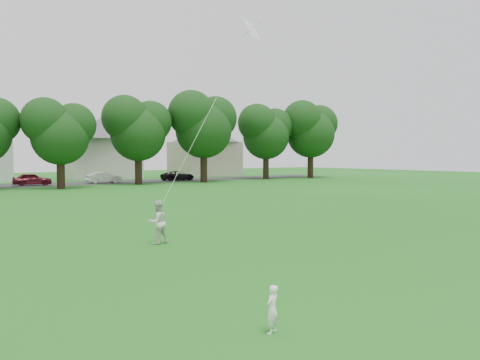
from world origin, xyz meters
TOP-DOWN VIEW (x-y plane):
  - ground at (0.00, 0.00)m, footprint 160.00×160.00m
  - toddler at (-0.50, -2.87)m, footprint 0.35×0.29m
  - older_boy at (1.50, 5.58)m, footprint 0.80×0.66m
  - kite at (3.47, 5.54)m, footprint 2.44×0.69m
  - tree_row at (6.60, 36.29)m, footprint 82.69×8.51m

SIDE VIEW (x-z plane):
  - ground at x=0.00m, z-range 0.00..0.00m
  - toddler at x=-0.50m, z-range 0.00..0.82m
  - older_boy at x=1.50m, z-range 0.00..1.48m
  - kite at x=3.47m, z-range 0.53..8.34m
  - tree_row at x=6.60m, z-range 1.00..11.52m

